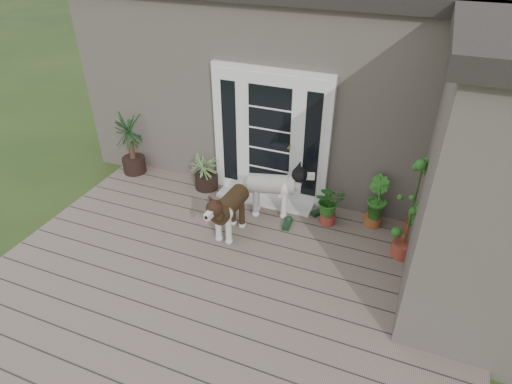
% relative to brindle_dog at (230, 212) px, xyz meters
% --- Properties ---
extents(deck, '(6.20, 4.60, 0.12)m').
position_rel_brindle_dog_xyz_m(deck, '(0.36, -0.99, -0.45)').
color(deck, '#6B5B4C').
rests_on(deck, ground).
extents(house_main, '(7.40, 4.00, 3.10)m').
position_rel_brindle_dog_xyz_m(house_main, '(0.36, 3.26, 1.04)').
color(house_main, '#665E54').
rests_on(house_main, ground).
extents(house_wing, '(1.60, 2.40, 3.10)m').
position_rel_brindle_dog_xyz_m(house_wing, '(3.26, 0.11, 1.04)').
color(house_wing, '#665E54').
rests_on(house_wing, ground).
extents(door_unit, '(1.90, 0.14, 2.15)m').
position_rel_brindle_dog_xyz_m(door_unit, '(0.16, 1.21, 0.69)').
color(door_unit, white).
rests_on(door_unit, deck).
extents(door_step, '(1.60, 0.40, 0.05)m').
position_rel_brindle_dog_xyz_m(door_step, '(0.16, 1.01, -0.36)').
color(door_step, white).
rests_on(door_step, deck).
extents(brindle_dog, '(0.46, 0.95, 0.77)m').
position_rel_brindle_dog_xyz_m(brindle_dog, '(0.00, 0.00, 0.00)').
color(brindle_dog, '#382614').
rests_on(brindle_dog, deck).
extents(white_dog, '(1.03, 0.65, 0.80)m').
position_rel_brindle_dog_xyz_m(white_dog, '(0.37, 0.70, 0.01)').
color(white_dog, silver).
rests_on(white_dog, deck).
extents(spider_plant, '(0.72, 0.72, 0.70)m').
position_rel_brindle_dog_xyz_m(spider_plant, '(-0.91, 1.01, -0.04)').
color(spider_plant, '#83A867').
rests_on(spider_plant, deck).
extents(yucca, '(0.85, 0.85, 1.12)m').
position_rel_brindle_dog_xyz_m(yucca, '(-2.39, 1.01, 0.18)').
color(yucca, black).
rests_on(yucca, deck).
extents(herb_a, '(0.57, 0.57, 0.57)m').
position_rel_brindle_dog_xyz_m(herb_a, '(1.27, 0.79, -0.10)').
color(herb_a, '#165019').
rests_on(herb_a, deck).
extents(herb_b, '(0.55, 0.55, 0.60)m').
position_rel_brindle_dog_xyz_m(herb_b, '(1.91, 1.01, -0.09)').
color(herb_b, '#29631C').
rests_on(herb_b, deck).
extents(herb_c, '(0.38, 0.38, 0.51)m').
position_rel_brindle_dog_xyz_m(herb_c, '(2.52, 1.01, -0.13)').
color(herb_c, '#1A5B1E').
rests_on(herb_c, deck).
extents(sapling, '(0.50, 0.50, 1.58)m').
position_rel_brindle_dog_xyz_m(sapling, '(2.41, 0.43, 0.40)').
color(sapling, '#29621C').
rests_on(sapling, deck).
extents(clog_left, '(0.17, 0.31, 0.09)m').
position_rel_brindle_dog_xyz_m(clog_left, '(0.72, 0.49, -0.34)').
color(clog_left, black).
rests_on(clog_left, deck).
extents(clog_right, '(0.27, 0.31, 0.08)m').
position_rel_brindle_dog_xyz_m(clog_right, '(1.09, 0.96, -0.34)').
color(clog_right, black).
rests_on(clog_right, deck).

